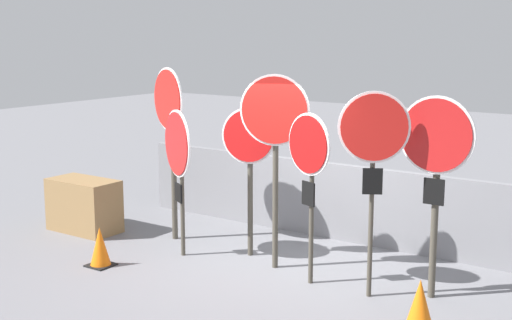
{
  "coord_description": "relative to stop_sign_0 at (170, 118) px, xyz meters",
  "views": [
    {
      "loc": [
        4.99,
        -7.76,
        3.18
      ],
      "look_at": [
        -0.41,
        0.0,
        1.45
      ],
      "focal_mm": 50.0,
      "sensor_mm": 36.0,
      "label": 1
    }
  ],
  "objects": [
    {
      "name": "stop_sign_2",
      "position": [
        1.46,
        -0.0,
        -0.37
      ],
      "size": [
        0.77,
        0.24,
        2.13
      ],
      "rotation": [
        0.0,
        0.0,
        0.27
      ],
      "color": "#474238",
      "rests_on": "ground"
    },
    {
      "name": "traffic_cone_0",
      "position": [
        4.51,
        -1.22,
        -1.57
      ],
      "size": [
        0.42,
        0.42,
        0.64
      ],
      "color": "black",
      "rests_on": "ground"
    },
    {
      "name": "stop_sign_6",
      "position": [
        4.19,
        -0.09,
        -0.16
      ],
      "size": [
        0.92,
        0.14,
        2.45
      ],
      "rotation": [
        0.0,
        0.0,
        0.01
      ],
      "color": "#474238",
      "rests_on": "ground"
    },
    {
      "name": "stop_sign_1",
      "position": [
        0.64,
        -0.56,
        -0.37
      ],
      "size": [
        0.84,
        0.48,
        2.1
      ],
      "rotation": [
        0.0,
        0.0,
        -0.51
      ],
      "color": "#474238",
      "rests_on": "ground"
    },
    {
      "name": "stop_sign_3",
      "position": [
        2.05,
        -0.25,
        0.02
      ],
      "size": [
        0.9,
        0.33,
        2.62
      ],
      "rotation": [
        0.0,
        0.0,
        0.32
      ],
      "color": "#474238",
      "rests_on": "ground"
    },
    {
      "name": "stop_sign_4",
      "position": [
        2.73,
        -0.5,
        -0.27
      ],
      "size": [
        0.74,
        0.29,
        2.19
      ],
      "rotation": [
        0.0,
        0.0,
        -0.35
      ],
      "color": "#474238",
      "rests_on": "ground"
    },
    {
      "name": "fence_back",
      "position": [
        2.13,
        1.46,
        -1.3
      ],
      "size": [
        7.33,
        0.12,
        1.18
      ],
      "color": "slate",
      "rests_on": "ground"
    },
    {
      "name": "stop_sign_0",
      "position": [
        0.0,
        0.0,
        0.0
      ],
      "size": [
        0.88,
        0.4,
        2.64
      ],
      "rotation": [
        0.0,
        0.0,
        -0.41
      ],
      "color": "#474238",
      "rests_on": "ground"
    },
    {
      "name": "ground_plane",
      "position": [
        2.13,
        -0.2,
        -1.89
      ],
      "size": [
        40.0,
        40.0,
        0.0
      ],
      "primitive_type": "plane",
      "color": "slate"
    },
    {
      "name": "traffic_cone_1",
      "position": [
        0.04,
        -1.52,
        -1.62
      ],
      "size": [
        0.34,
        0.34,
        0.55
      ],
      "color": "black",
      "rests_on": "ground"
    },
    {
      "name": "storage_crate",
      "position": [
        -1.45,
        -0.46,
        -1.47
      ],
      "size": [
        1.16,
        0.62,
        0.84
      ],
      "color": "olive",
      "rests_on": "ground"
    },
    {
      "name": "stop_sign_5",
      "position": [
        3.58,
        -0.49,
        -0.01
      ],
      "size": [
        0.73,
        0.45,
        2.5
      ],
      "rotation": [
        0.0,
        0.0,
        0.54
      ],
      "color": "#474238",
      "rests_on": "ground"
    }
  ]
}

